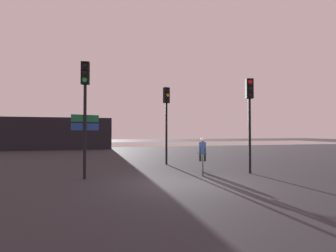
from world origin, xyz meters
TOP-DOWN VIEW (x-y plane):
  - ground_plane at (0.00, 0.00)m, footprint 120.00×120.00m
  - water_strip at (0.00, 32.05)m, footprint 80.00×16.00m
  - distant_building at (-8.24, 22.05)m, footprint 12.95×4.00m
  - traffic_light_center at (0.55, 5.52)m, footprint 0.38×0.40m
  - traffic_light_near_left at (-3.79, 1.85)m, footprint 0.35×0.36m
  - traffic_light_near_right at (3.35, 1.39)m, footprint 0.37×0.38m
  - direction_sign_post at (-3.79, 1.91)m, footprint 1.05×0.38m
  - cyclist at (1.18, 1.70)m, footprint 0.73×1.60m

SIDE VIEW (x-z plane):
  - ground_plane at x=0.00m, z-range 0.00..0.00m
  - water_strip at x=0.00m, z-range 0.00..0.01m
  - cyclist at x=1.18m, z-range 0.01..1.63m
  - distant_building at x=-8.24m, z-range 0.00..3.41m
  - direction_sign_post at x=-3.79m, z-range 0.49..3.09m
  - traffic_light_near_right at x=3.35m, z-range 0.84..5.13m
  - traffic_light_center at x=0.55m, z-range 0.87..5.31m
  - traffic_light_near_left at x=-3.79m, z-range 0.90..5.57m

